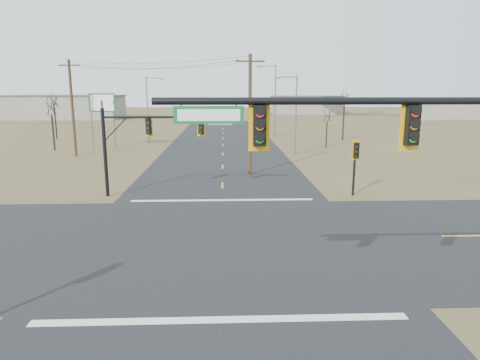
% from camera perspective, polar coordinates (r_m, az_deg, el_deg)
% --- Properties ---
extents(ground, '(320.00, 320.00, 0.00)m').
position_cam_1_polar(ground, '(21.14, -2.46, -7.93)').
color(ground, brown).
rests_on(ground, ground).
extents(road_ew, '(160.00, 14.00, 0.02)m').
position_cam_1_polar(road_ew, '(21.14, -2.46, -7.91)').
color(road_ew, black).
rests_on(road_ew, ground).
extents(road_ns, '(14.00, 160.00, 0.02)m').
position_cam_1_polar(road_ns, '(21.14, -2.46, -7.90)').
color(road_ns, black).
rests_on(road_ns, ground).
extents(stop_bar_near, '(12.00, 0.40, 0.01)m').
position_cam_1_polar(stop_bar_near, '(14.30, -2.60, -18.11)').
color(stop_bar_near, silver).
rests_on(stop_bar_near, road_ns).
extents(stop_bar_far, '(12.00, 0.40, 0.01)m').
position_cam_1_polar(stop_bar_far, '(28.30, -2.39, -2.69)').
color(stop_bar_far, silver).
rests_on(stop_bar_far, road_ns).
extents(mast_arm_near, '(10.88, 0.44, 7.51)m').
position_cam_1_polar(mast_arm_near, '(12.38, 23.34, 2.88)').
color(mast_arm_near, black).
rests_on(mast_arm_near, ground).
extents(mast_arm_far, '(8.82, 0.59, 5.99)m').
position_cam_1_polar(mast_arm_far, '(29.42, -11.45, 6.20)').
color(mast_arm_far, black).
rests_on(mast_arm_far, ground).
extents(pedestal_signal_ne, '(0.64, 0.54, 3.87)m').
position_cam_1_polar(pedestal_signal_ne, '(30.05, 15.17, 3.28)').
color(pedestal_signal_ne, black).
rests_on(pedestal_signal_ne, ground).
extents(utility_pole_near, '(2.43, 0.62, 10.04)m').
position_cam_1_polar(utility_pole_near, '(36.05, 1.34, 8.81)').
color(utility_pole_near, '#43321D').
rests_on(utility_pole_near, ground).
extents(utility_pole_far, '(2.46, 0.78, 10.28)m').
position_cam_1_polar(utility_pole_far, '(49.82, -21.45, 9.01)').
color(utility_pole_far, '#43321D').
rests_on(utility_pole_far, ground).
extents(highway_sign, '(3.47, 1.09, 6.74)m').
position_cam_1_polar(highway_sign, '(55.28, -17.91, 8.85)').
color(highway_sign, slate).
rests_on(highway_sign, ground).
extents(streetlight_a, '(2.42, 0.23, 8.71)m').
position_cam_1_polar(streetlight_a, '(48.29, 7.25, 9.16)').
color(streetlight_a, slate).
rests_on(streetlight_a, ground).
extents(streetlight_b, '(3.02, 0.27, 10.89)m').
position_cam_1_polar(streetlight_b, '(67.44, 4.52, 11.04)').
color(streetlight_b, slate).
rests_on(streetlight_b, ground).
extents(streetlight_c, '(2.49, 0.36, 8.88)m').
position_cam_1_polar(streetlight_c, '(60.58, -12.07, 9.64)').
color(streetlight_c, slate).
rests_on(streetlight_c, ground).
extents(bare_tree_a, '(3.49, 3.49, 6.61)m').
position_cam_1_polar(bare_tree_a, '(55.83, -23.90, 8.97)').
color(bare_tree_a, black).
rests_on(bare_tree_a, ground).
extents(bare_tree_b, '(3.38, 3.38, 7.10)m').
position_cam_1_polar(bare_tree_b, '(68.37, -23.60, 9.74)').
color(bare_tree_b, black).
rests_on(bare_tree_b, ground).
extents(bare_tree_c, '(2.81, 2.81, 5.28)m').
position_cam_1_polar(bare_tree_c, '(54.65, 11.56, 8.55)').
color(bare_tree_c, black).
rests_on(bare_tree_c, ground).
extents(bare_tree_d, '(3.72, 3.72, 7.45)m').
position_cam_1_polar(bare_tree_d, '(63.57, 13.78, 10.58)').
color(bare_tree_d, black).
rests_on(bare_tree_d, ground).
extents(warehouse_left, '(28.00, 14.00, 5.50)m').
position_cam_1_polar(warehouse_left, '(117.07, -22.50, 8.92)').
color(warehouse_left, gray).
rests_on(warehouse_left, ground).
extents(warehouse_mid, '(20.00, 12.00, 5.00)m').
position_cam_1_polar(warehouse_mid, '(132.31, 8.80, 9.82)').
color(warehouse_mid, gray).
rests_on(warehouse_mid, ground).
extents(warehouse_right, '(18.00, 10.00, 4.50)m').
position_cam_1_polar(warehouse_right, '(118.45, 25.73, 8.43)').
color(warehouse_right, gray).
rests_on(warehouse_right, ground).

